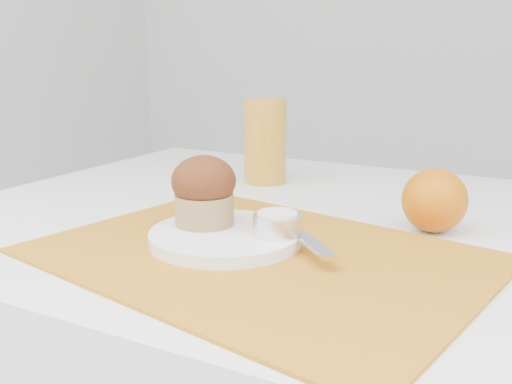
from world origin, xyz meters
The scene contains 10 objects.
placemat centered at (-0.06, -0.13, 0.75)m, with size 0.50×0.36×0.00m, color #C1761A.
plate centered at (-0.12, -0.11, 0.76)m, with size 0.19×0.19×0.01m, color white.
ramekin centered at (-0.05, -0.10, 0.78)m, with size 0.06×0.06×0.03m, color silver.
cream centered at (-0.05, -0.10, 0.79)m, with size 0.05×0.05×0.01m, color white.
raspberry_near centered at (-0.09, -0.07, 0.78)m, with size 0.02×0.02×0.02m, color #4F0211.
raspberry_far centered at (-0.07, -0.06, 0.78)m, with size 0.02×0.02×0.02m, color #540209.
butter_knife centered at (-0.04, -0.08, 0.77)m, with size 0.20×0.02×0.00m, color silver.
orange centered at (0.10, 0.06, 0.79)m, with size 0.08×0.08×0.08m, color #CF6707.
juice_glass centered at (-0.23, 0.22, 0.83)m, with size 0.08×0.08×0.15m, color gold.
muffin centered at (-0.15, -0.10, 0.81)m, with size 0.09×0.09×0.09m.
Camera 1 is at (0.22, -0.68, 0.98)m, focal length 40.00 mm.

